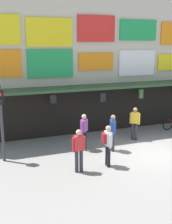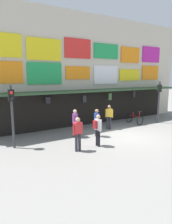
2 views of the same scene
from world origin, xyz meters
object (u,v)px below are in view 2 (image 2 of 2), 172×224
pedestrian_in_purple (109,116)px  pedestrian_in_red (98,128)px  pedestrian_in_green (97,121)px  pedestrian_in_blue (78,132)px  traffic_light_near (12,107)px  bicycle_parked (135,119)px  pedestrian_in_yellow (75,122)px  traffic_light_far (159,96)px

pedestrian_in_purple → pedestrian_in_red: bearing=-137.3°
pedestrian_in_green → pedestrian_in_blue: 2.67m
traffic_light_near → pedestrian_in_red: bearing=-27.9°
traffic_light_near → bicycle_parked: (9.09, 0.68, -1.75)m
bicycle_parked → pedestrian_in_yellow: (-5.52, -0.64, 0.55)m
pedestrian_in_green → pedestrian_in_yellow: same height
pedestrian_in_green → pedestrian_in_blue: bearing=-144.4°
bicycle_parked → traffic_light_near: bearing=-175.7°
pedestrian_in_yellow → pedestrian_in_green: bearing=-26.3°
bicycle_parked → traffic_light_far: bearing=-20.0°
pedestrian_in_red → pedestrian_in_blue: (-1.22, -0.08, -0.04)m
pedestrian_in_red → pedestrian_in_yellow: 2.06m
pedestrian_in_red → pedestrian_in_purple: bearing=42.7°
bicycle_parked → pedestrian_in_red: bearing=-153.1°
traffic_light_near → pedestrian_in_purple: size_ratio=1.90×
traffic_light_far → pedestrian_in_green: size_ratio=1.90×
bicycle_parked → pedestrian_in_red: (-5.30, -2.69, 0.59)m
traffic_light_far → pedestrian_in_blue: traffic_light_far is taller
pedestrian_in_yellow → traffic_light_near: bearing=-179.4°
pedestrian_in_yellow → pedestrian_in_blue: bearing=-115.2°
traffic_light_far → pedestrian_in_purple: size_ratio=1.90×
traffic_light_far → bicycle_parked: size_ratio=2.67×
pedestrian_in_yellow → pedestrian_in_red: bearing=-83.9°
traffic_light_far → pedestrian_in_green: traffic_light_far is taller
traffic_light_near → traffic_light_far: size_ratio=1.00×
bicycle_parked → pedestrian_in_green: pedestrian_in_green is taller
traffic_light_far → pedestrian_in_yellow: 7.44m
traffic_light_near → bicycle_parked: bearing=4.3°
traffic_light_near → pedestrian_in_yellow: 3.76m
traffic_light_near → pedestrian_in_yellow: traffic_light_near is taller
bicycle_parked → pedestrian_in_red: pedestrian_in_red is taller
traffic_light_near → pedestrian_in_red: 4.44m
bicycle_parked → pedestrian_in_green: 4.56m
bicycle_parked → pedestrian_in_green: size_ratio=0.71×
bicycle_parked → pedestrian_in_blue: pedestrian_in_blue is taller
pedestrian_in_green → traffic_light_far: bearing=5.1°
traffic_light_near → pedestrian_in_blue: traffic_light_near is taller
traffic_light_far → pedestrian_in_purple: traffic_light_far is taller
traffic_light_near → pedestrian_in_yellow: size_ratio=1.90×
pedestrian_in_blue → bicycle_parked: bearing=23.0°
pedestrian_in_red → pedestrian_in_purple: size_ratio=1.00×
traffic_light_far → pedestrian_in_blue: (-8.34, -2.11, -1.19)m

